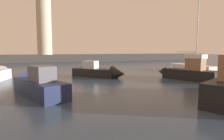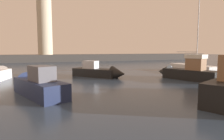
% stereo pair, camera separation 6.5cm
% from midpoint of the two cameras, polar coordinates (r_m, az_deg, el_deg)
% --- Properties ---
extents(ground_plane, '(220.00, 220.00, 0.00)m').
position_cam_midpoint_polar(ground_plane, '(28.70, -5.26, -0.42)').
color(ground_plane, '#2D3D51').
extents(breakwater, '(87.54, 5.12, 1.90)m').
position_cam_midpoint_polar(breakwater, '(55.08, -11.94, 3.49)').
color(breakwater, '#423F3D').
rests_on(breakwater, ground_plane).
extents(lighthouse, '(3.71, 3.71, 17.18)m').
position_cam_midpoint_polar(lighthouse, '(55.06, -19.12, 12.78)').
color(lighthouse, beige).
rests_on(lighthouse, breakwater).
extents(motorboat_0, '(4.25, 6.93, 2.34)m').
position_cam_midpoint_polar(motorboat_0, '(14.91, -21.48, -3.94)').
color(motorboat_0, '#1E284C').
rests_on(motorboat_0, ground_plane).
extents(motorboat_2, '(5.79, 5.86, 2.19)m').
position_cam_midpoint_polar(motorboat_2, '(22.61, -3.13, -0.59)').
color(motorboat_2, black).
rests_on(motorboat_2, ground_plane).
extents(motorboat_3, '(3.97, 7.08, 2.92)m').
position_cam_midpoint_polar(motorboat_3, '(22.35, 20.52, -0.49)').
color(motorboat_3, black).
rests_on(motorboat_3, ground_plane).
extents(sailboat_moored, '(2.10, 7.70, 11.21)m').
position_cam_midpoint_polar(sailboat_moored, '(30.47, 22.52, 0.60)').
color(sailboat_moored, white).
rests_on(sailboat_moored, ground_plane).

